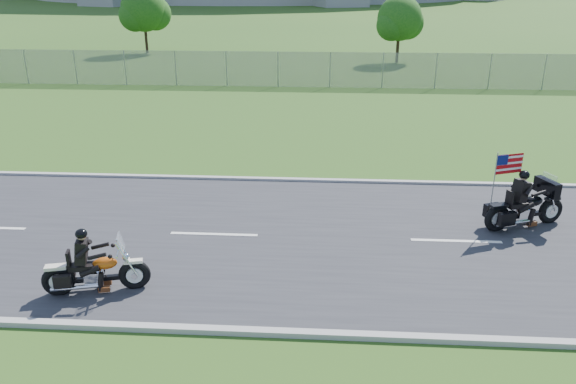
{
  "coord_description": "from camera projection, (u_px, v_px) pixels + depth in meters",
  "views": [
    {
      "loc": [
        0.67,
        -12.6,
        6.15
      ],
      "look_at": [
        -0.14,
        0.0,
        1.23
      ],
      "focal_mm": 35.0,
      "sensor_mm": 36.0,
      "label": 1
    }
  ],
  "objects": [
    {
      "name": "tree_fence_mid",
      "position": [
        144.0,
        11.0,
        45.27
      ],
      "size": [
        3.96,
        3.69,
        5.3
      ],
      "color": "#382316",
      "rests_on": "ground"
    },
    {
      "name": "tree_fence_near",
      "position": [
        400.0,
        21.0,
        40.47
      ],
      "size": [
        3.52,
        3.28,
        4.75
      ],
      "color": "#382316",
      "rests_on": "ground"
    },
    {
      "name": "motorcycle_follow",
      "position": [
        525.0,
        208.0,
        14.37
      ],
      "size": [
        2.26,
        1.19,
        1.97
      ],
      "rotation": [
        0.0,
        0.0,
        0.37
      ],
      "color": "black",
      "rests_on": "ground"
    },
    {
      "name": "curb_north",
      "position": [
        300.0,
        180.0,
        17.73
      ],
      "size": [
        120.0,
        0.18,
        0.12
      ],
      "primitive_type": "cube",
      "color": "#9E9B93",
      "rests_on": "ground"
    },
    {
      "name": "curb_south",
      "position": [
        281.0,
        333.0,
        10.2
      ],
      "size": [
        120.0,
        0.18,
        0.12
      ],
      "primitive_type": "cube",
      "color": "#9E9B93",
      "rests_on": "ground"
    },
    {
      "name": "fence",
      "position": [
        226.0,
        69.0,
        32.52
      ],
      "size": [
        60.0,
        0.03,
        2.0
      ],
      "primitive_type": "cube",
      "color": "gray",
      "rests_on": "ground"
    },
    {
      "name": "motorcycle_lead",
      "position": [
        94.0,
        273.0,
        11.43
      ],
      "size": [
        2.14,
        0.86,
        1.46
      ],
      "rotation": [
        0.0,
        0.0,
        0.24
      ],
      "color": "black",
      "rests_on": "ground"
    },
    {
      "name": "road",
      "position": [
        293.0,
        237.0,
        13.98
      ],
      "size": [
        120.0,
        8.0,
        0.04
      ],
      "primitive_type": "cube",
      "color": "#28282B",
      "rests_on": "ground"
    },
    {
      "name": "ground",
      "position": [
        293.0,
        238.0,
        13.99
      ],
      "size": [
        420.0,
        420.0,
        0.0
      ],
      "primitive_type": "plane",
      "color": "#234616",
      "rests_on": "ground"
    }
  ]
}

